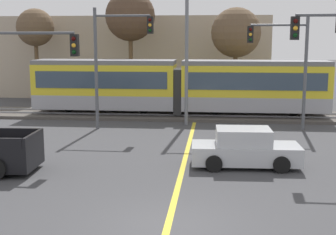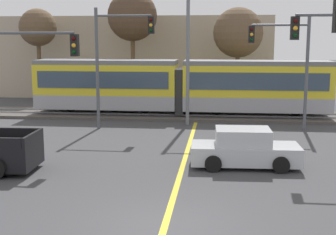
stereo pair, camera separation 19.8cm
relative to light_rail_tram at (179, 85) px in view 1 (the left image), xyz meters
The scene contains 15 objects.
ground_plane 17.84m from the light_rail_tram, 86.42° to the right, with size 200.00×200.00×0.00m, color #3D3D3F.
track_bed 2.25m from the light_rail_tram, ahead, with size 120.00×4.00×0.18m, color #4C4742.
rail_near 2.25m from the light_rail_tram, 32.84° to the right, with size 120.00×0.08×0.10m, color #939399.
rail_far 2.25m from the light_rail_tram, 33.29° to the left, with size 120.00×0.08×0.10m, color #939399.
light_rail_tram is the anchor object (origin of this frame).
lane_centre_line 10.80m from the light_rail_tram, 84.01° to the right, with size 0.20×17.11×0.01m, color gold.
sedan_crossing 12.06m from the light_rail_tram, 72.94° to the right, with size 4.27×2.05×1.52m.
traffic_light_far_left 5.93m from the light_rail_tram, 125.30° to the right, with size 3.25×0.38×6.59m.
traffic_light_far_right 7.34m from the light_rail_tram, 30.57° to the right, with size 3.25×0.38×6.20m.
traffic_light_mid_left 12.26m from the light_rail_tram, 119.33° to the right, with size 4.25×0.38×5.52m.
street_lamp_centre 4.05m from the light_rail_tram, 72.37° to the right, with size 2.37×0.28×8.54m.
bare_tree_far_west 13.48m from the light_rail_tram, 153.16° to the left, with size 2.88×2.88×7.23m.
bare_tree_west 8.17m from the light_rail_tram, 126.65° to the left, with size 3.70×3.70×8.45m.
bare_tree_east 7.08m from the light_rail_tram, 53.51° to the left, with size 3.60×3.60×7.17m.
building_backdrop_far 12.25m from the light_rail_tram, 113.49° to the left, with size 23.03×6.00×6.76m, color tan.
Camera 1 is at (1.22, -11.83, 4.99)m, focal length 50.00 mm.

